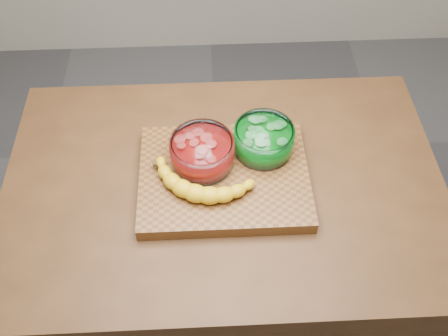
{
  "coord_description": "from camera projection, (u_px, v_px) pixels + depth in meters",
  "views": [
    {
      "loc": [
        -0.04,
        -0.81,
        1.99
      ],
      "look_at": [
        0.0,
        0.0,
        0.96
      ],
      "focal_mm": 40.0,
      "sensor_mm": 36.0,
      "label": 1
    }
  ],
  "objects": [
    {
      "name": "bowl_green",
      "position": [
        264.0,
        140.0,
        1.35
      ],
      "size": [
        0.16,
        0.16,
        0.08
      ],
      "color": "white",
      "rests_on": "cutting_board"
    },
    {
      "name": "ground",
      "position": [
        224.0,
        311.0,
        2.06
      ],
      "size": [
        3.5,
        3.5,
        0.0
      ],
      "primitive_type": "plane",
      "color": "#515155",
      "rests_on": "ground"
    },
    {
      "name": "cutting_board",
      "position": [
        224.0,
        177.0,
        1.34
      ],
      "size": [
        0.45,
        0.35,
        0.04
      ],
      "primitive_type": "cube",
      "color": "brown",
      "rests_on": "counter"
    },
    {
      "name": "bowl_red",
      "position": [
        202.0,
        152.0,
        1.32
      ],
      "size": [
        0.17,
        0.17,
        0.08
      ],
      "color": "white",
      "rests_on": "cutting_board"
    },
    {
      "name": "counter",
      "position": [
        224.0,
        260.0,
        1.71
      ],
      "size": [
        1.2,
        0.8,
        0.9
      ],
      "primitive_type": "cube",
      "color": "#492C16",
      "rests_on": "ground"
    },
    {
      "name": "banana",
      "position": [
        204.0,
        178.0,
        1.29
      ],
      "size": [
        0.29,
        0.18,
        0.04
      ],
      "primitive_type": null,
      "color": "gold",
      "rests_on": "cutting_board"
    }
  ]
}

